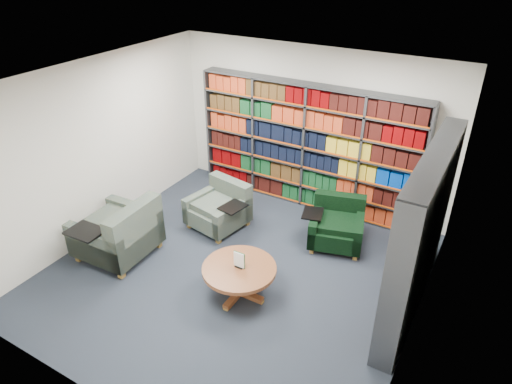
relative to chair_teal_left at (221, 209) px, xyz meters
The scene contains 7 objects.
room_shell 1.70m from the chair_teal_left, 47.39° to the right, with size 5.02×5.02×2.82m.
bookshelf_back 1.82m from the chair_teal_left, 57.52° to the left, with size 4.00×0.28×2.20m.
bookshelf_right 3.34m from the chair_teal_left, ahead, with size 0.28×2.50×2.20m.
chair_teal_left is the anchor object (origin of this frame).
chair_green_right 1.93m from the chair_teal_left, 15.12° to the left, with size 1.06×0.99×0.74m.
chair_teal_front 1.69m from the chair_teal_left, 119.04° to the right, with size 1.07×1.23×0.94m.
coffee_table 1.79m from the chair_teal_left, 48.45° to the right, with size 1.00×1.00×0.70m.
Camera 1 is at (2.88, -4.41, 4.31)m, focal length 32.00 mm.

